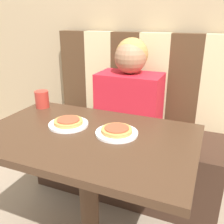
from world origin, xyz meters
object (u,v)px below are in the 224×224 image
object	(u,v)px
plate_left	(69,124)
pizza_right	(117,130)
pizza_left	(68,121)
person	(130,89)
drinking_cup	(42,99)
plate_right	(117,133)

from	to	relation	value
plate_left	pizza_right	distance (m)	0.26
pizza_left	person	bearing A→B (deg)	77.13
pizza_right	pizza_left	bearing A→B (deg)	180.00
person	drinking_cup	world-z (taller)	person
person	pizza_left	distance (m)	0.59
pizza_left	pizza_right	bearing A→B (deg)	0.00
pizza_right	drinking_cup	size ratio (longest dim) A/B	1.43
person	plate_left	world-z (taller)	person
plate_left	drinking_cup	distance (m)	0.34
pizza_left	pizza_right	distance (m)	0.26
pizza_right	drinking_cup	world-z (taller)	drinking_cup
pizza_right	drinking_cup	distance (m)	0.58
person	pizza_left	bearing A→B (deg)	-102.87
pizza_right	drinking_cup	bearing A→B (deg)	162.44
person	plate_left	distance (m)	0.59
plate_left	drinking_cup	world-z (taller)	drinking_cup
plate_left	pizza_right	bearing A→B (deg)	0.00
plate_right	drinking_cup	world-z (taller)	drinking_cup
plate_left	drinking_cup	xyz separation A→B (m)	(-0.29, 0.18, 0.04)
drinking_cup	plate_right	bearing A→B (deg)	-17.56
pizza_right	person	bearing A→B (deg)	102.87
drinking_cup	pizza_right	bearing A→B (deg)	-17.56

